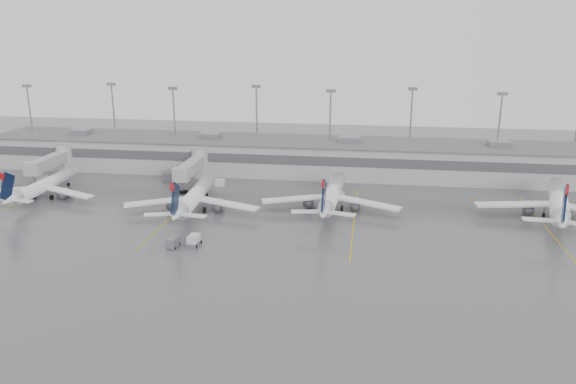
# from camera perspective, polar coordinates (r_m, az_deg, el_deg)

# --- Properties ---
(ground) EXTENTS (260.00, 260.00, 0.00)m
(ground) POSITION_cam_1_polar(r_m,az_deg,el_deg) (87.49, -5.45, -7.48)
(ground) COLOR #525254
(ground) RESTS_ON ground
(terminal) EXTENTS (152.00, 17.00, 9.45)m
(terminal) POSITION_cam_1_polar(r_m,az_deg,el_deg) (140.40, 0.09, 3.69)
(terminal) COLOR #A7A7A2
(terminal) RESTS_ON ground
(light_masts) EXTENTS (142.40, 8.00, 20.60)m
(light_masts) POSITION_cam_1_polar(r_m,az_deg,el_deg) (144.48, 0.42, 7.24)
(light_masts) COLOR gray
(light_masts) RESTS_ON ground
(jet_bridge_left) EXTENTS (4.00, 17.20, 7.00)m
(jet_bridge_left) POSITION_cam_1_polar(r_m,az_deg,el_deg) (147.77, -22.50, 2.95)
(jet_bridge_left) COLOR #949799
(jet_bridge_left) RESTS_ON ground
(jet_bridge_right) EXTENTS (4.00, 17.20, 7.00)m
(jet_bridge_right) POSITION_cam_1_polar(r_m,az_deg,el_deg) (133.39, -9.44, 2.64)
(jet_bridge_right) COLOR #949799
(jet_bridge_right) RESTS_ON ground
(stand_markings) EXTENTS (105.25, 40.00, 0.01)m
(stand_markings) POSITION_cam_1_polar(r_m,az_deg,el_deg) (109.30, -2.49, -2.40)
(stand_markings) COLOR #CC9D0C
(stand_markings) RESTS_ON ground
(jet_far_left) EXTENTS (25.03, 28.04, 9.08)m
(jet_far_left) POSITION_cam_1_polar(r_m,az_deg,el_deg) (129.93, -23.62, 0.59)
(jet_far_left) COLOR white
(jet_far_left) RESTS_ON ground
(jet_mid_left) EXTENTS (27.03, 30.34, 9.81)m
(jet_mid_left) POSITION_cam_1_polar(r_m,az_deg,el_deg) (112.33, -9.51, -0.46)
(jet_mid_left) COLOR white
(jet_mid_left) RESTS_ON ground
(jet_mid_right) EXTENTS (27.79, 31.19, 10.08)m
(jet_mid_right) POSITION_cam_1_polar(r_m,az_deg,el_deg) (112.13, 4.47, -0.26)
(jet_mid_right) COLOR white
(jet_mid_right) RESTS_ON ground
(jet_far_right) EXTENTS (29.08, 33.03, 10.91)m
(jet_far_right) POSITION_cam_1_polar(r_m,az_deg,el_deg) (117.88, 25.81, -0.95)
(jet_far_right) COLOR white
(jet_far_right) RESTS_ON ground
(baggage_tug) EXTENTS (2.10, 3.05, 1.88)m
(baggage_tug) POSITION_cam_1_polar(r_m,az_deg,el_deg) (95.77, -9.55, -4.98)
(baggage_tug) COLOR silver
(baggage_tug) RESTS_ON ground
(baggage_cart) EXTENTS (1.72, 2.76, 1.71)m
(baggage_cart) POSITION_cam_1_polar(r_m,az_deg,el_deg) (95.67, -11.60, -5.02)
(baggage_cart) COLOR slate
(baggage_cart) RESTS_ON ground
(gse_uld_a) EXTENTS (2.91, 2.41, 1.76)m
(gse_uld_a) POSITION_cam_1_polar(r_m,az_deg,el_deg) (143.61, -23.70, 1.21)
(gse_uld_a) COLOR silver
(gse_uld_a) RESTS_ON ground
(gse_uld_b) EXTENTS (2.26, 1.53, 1.58)m
(gse_uld_b) POSITION_cam_1_polar(r_m,az_deg,el_deg) (129.85, -6.96, 0.95)
(gse_uld_b) COLOR silver
(gse_uld_b) RESTS_ON ground
(gse_uld_c) EXTENTS (3.12, 2.59, 1.89)m
(gse_uld_c) POSITION_cam_1_polar(r_m,az_deg,el_deg) (118.63, 5.03, -0.43)
(gse_uld_c) COLOR silver
(gse_uld_c) RESTS_ON ground
(gse_loader) EXTENTS (2.85, 3.91, 2.22)m
(gse_loader) POSITION_cam_1_polar(r_m,az_deg,el_deg) (136.05, -12.05, 1.57)
(gse_loader) COLOR slate
(gse_loader) RESTS_ON ground
(cone_a) EXTENTS (0.43, 0.43, 0.69)m
(cone_a) POSITION_cam_1_polar(r_m,az_deg,el_deg) (144.16, -22.19, 1.21)
(cone_a) COLOR orange
(cone_a) RESTS_ON ground
(cone_b) EXTENTS (0.41, 0.41, 0.66)m
(cone_b) POSITION_cam_1_polar(r_m,az_deg,el_deg) (121.26, -12.39, -0.69)
(cone_b) COLOR orange
(cone_b) RESTS_ON ground
(cone_c) EXTENTS (0.45, 0.45, 0.72)m
(cone_c) POSITION_cam_1_polar(r_m,az_deg,el_deg) (124.18, 4.56, 0.08)
(cone_c) COLOR orange
(cone_c) RESTS_ON ground
(cone_d) EXTENTS (0.38, 0.38, 0.60)m
(cone_d) POSITION_cam_1_polar(r_m,az_deg,el_deg) (125.34, 18.12, -0.58)
(cone_d) COLOR orange
(cone_d) RESTS_ON ground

